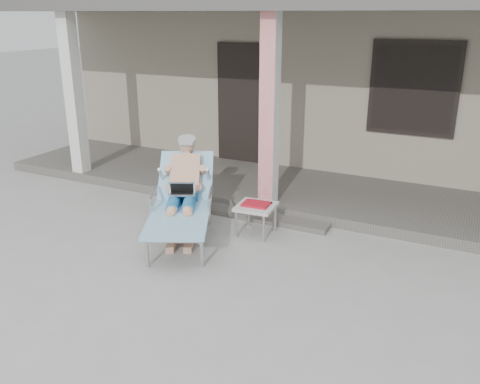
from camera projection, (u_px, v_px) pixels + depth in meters
The scene contains 7 objects.
ground at pixel (190, 277), 5.56m from camera, with size 60.00×60.00×0.00m, color #9E9E99.
house at pixel (352, 67), 10.50m from camera, with size 10.40×5.40×3.30m.
porch_deck at pixel (289, 190), 8.08m from camera, with size 10.00×2.00×0.15m, color #605B56.
porch_overhang at pixel (294, 9), 7.12m from camera, with size 10.00×2.30×2.85m.
porch_step at pixel (259, 217), 7.12m from camera, with size 2.00×0.30×0.07m, color #605B56.
lounger at pixel (182, 178), 6.41m from camera, with size 1.44×1.97×1.24m.
side_table at pixel (256, 208), 6.53m from camera, with size 0.52×0.52×0.43m.
Camera 1 is at (2.67, -4.18, 2.74)m, focal length 38.00 mm.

